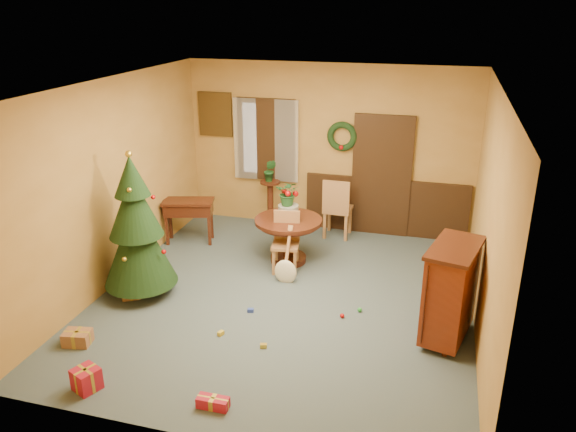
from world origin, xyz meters
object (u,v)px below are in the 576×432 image
(dining_table, at_px, (288,232))
(sideboard, at_px, (451,290))
(christmas_tree, at_px, (136,229))
(writing_desk, at_px, (189,211))
(chair_near, at_px, (286,239))

(dining_table, bearing_deg, sideboard, -32.61)
(christmas_tree, distance_m, sideboard, 4.13)
(christmas_tree, height_order, writing_desk, christmas_tree)
(christmas_tree, bearing_deg, dining_table, 42.23)
(dining_table, height_order, christmas_tree, christmas_tree)
(christmas_tree, relative_size, sideboard, 1.68)
(chair_near, distance_m, sideboard, 2.72)
(dining_table, height_order, sideboard, sideboard)
(dining_table, distance_m, christmas_tree, 2.34)
(chair_near, height_order, writing_desk, chair_near)
(writing_desk, distance_m, sideboard, 4.63)
(dining_table, distance_m, chair_near, 0.25)
(writing_desk, xyz_separation_m, sideboard, (4.24, -1.85, 0.10))
(chair_near, distance_m, christmas_tree, 2.21)
(chair_near, relative_size, writing_desk, 0.99)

